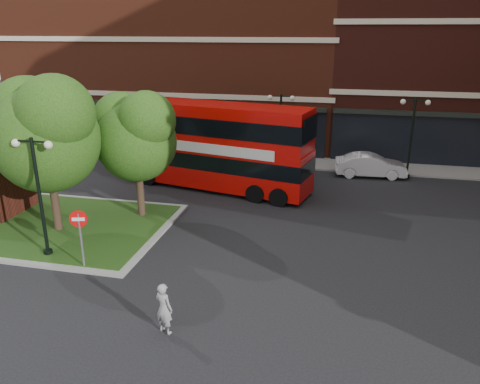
% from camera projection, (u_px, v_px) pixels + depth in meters
% --- Properties ---
extents(ground, '(120.00, 120.00, 0.00)m').
position_uv_depth(ground, '(173.00, 273.00, 17.94)').
color(ground, black).
rests_on(ground, ground).
extents(pavement_far, '(44.00, 3.00, 0.12)m').
position_uv_depth(pavement_far, '(255.00, 160.00, 33.10)').
color(pavement_far, slate).
rests_on(pavement_far, ground).
extents(terrace_far_left, '(26.00, 12.00, 14.00)m').
position_uv_depth(terrace_far_left, '(180.00, 52.00, 39.36)').
color(terrace_far_left, maroon).
rests_on(terrace_far_left, ground).
extents(terrace_far_right, '(18.00, 12.00, 16.00)m').
position_uv_depth(terrace_far_right, '(462.00, 41.00, 34.44)').
color(terrace_far_right, '#471911').
rests_on(terrace_far_right, ground).
extents(traffic_island, '(12.60, 7.60, 0.15)m').
position_uv_depth(traffic_island, '(37.00, 223.00, 22.35)').
color(traffic_island, gray).
rests_on(traffic_island, ground).
extents(tree_island_west, '(5.40, 4.71, 7.21)m').
position_uv_depth(tree_island_west, '(44.00, 129.00, 20.09)').
color(tree_island_west, '#2D2116').
rests_on(tree_island_west, ground).
extents(tree_island_east, '(4.46, 3.90, 6.29)m').
position_uv_depth(tree_island_east, '(135.00, 133.00, 21.94)').
color(tree_island_east, '#2D2116').
rests_on(tree_island_east, ground).
extents(lamp_island, '(1.72, 0.36, 5.00)m').
position_uv_depth(lamp_island, '(39.00, 192.00, 18.33)').
color(lamp_island, black).
rests_on(lamp_island, ground).
extents(lamp_far_left, '(1.72, 0.36, 5.00)m').
position_uv_depth(lamp_far_left, '(280.00, 128.00, 29.92)').
color(lamp_far_left, black).
rests_on(lamp_far_left, ground).
extents(lamp_far_right, '(1.72, 0.36, 5.00)m').
position_uv_depth(lamp_far_right, '(412.00, 134.00, 28.26)').
color(lamp_far_right, black).
rests_on(lamp_far_right, ground).
extents(bus, '(11.57, 4.95, 4.31)m').
position_uv_depth(bus, '(214.00, 140.00, 26.69)').
color(bus, '#C40B07').
rests_on(bus, ground).
extents(woman, '(0.72, 0.60, 1.69)m').
position_uv_depth(woman, '(164.00, 308.00, 14.22)').
color(woman, gray).
rests_on(woman, ground).
extents(car_silver, '(4.03, 1.86, 1.34)m').
position_uv_depth(car_silver, '(204.00, 150.00, 33.20)').
color(car_silver, '#A9ADB1').
rests_on(car_silver, ground).
extents(car_white, '(4.47, 1.84, 1.44)m').
position_uv_depth(car_white, '(371.00, 165.00, 29.42)').
color(car_white, white).
rests_on(car_white, ground).
extents(no_entry_sign, '(0.67, 0.22, 2.45)m').
position_uv_depth(no_entry_sign, '(80.00, 228.00, 17.70)').
color(no_entry_sign, slate).
rests_on(no_entry_sign, ground).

